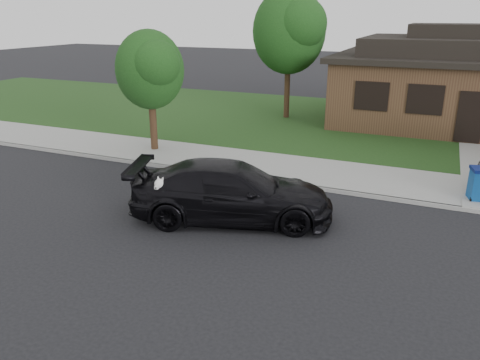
% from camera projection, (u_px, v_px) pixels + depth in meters
% --- Properties ---
extents(ground, '(120.00, 120.00, 0.00)m').
position_uv_depth(ground, '(297.00, 239.00, 11.52)').
color(ground, black).
rests_on(ground, ground).
extents(sidewalk, '(60.00, 3.00, 0.12)m').
position_uv_depth(sidewalk, '(340.00, 176.00, 15.83)').
color(sidewalk, gray).
rests_on(sidewalk, ground).
extents(curb, '(60.00, 0.12, 0.12)m').
position_uv_depth(curb, '(330.00, 190.00, 14.53)').
color(curb, gray).
rests_on(curb, ground).
extents(lawn, '(60.00, 13.00, 0.13)m').
position_uv_depth(lawn, '(374.00, 126.00, 22.75)').
color(lawn, '#193814').
rests_on(lawn, ground).
extents(sedan, '(5.75, 3.70, 1.55)m').
position_uv_depth(sedan, '(231.00, 192.00, 12.41)').
color(sedan, black).
rests_on(sedan, ground).
extents(recycling_bin, '(0.70, 0.70, 0.96)m').
position_uv_depth(recycling_bin, '(480.00, 184.00, 13.47)').
color(recycling_bin, navy).
rests_on(recycling_bin, sidewalk).
extents(house, '(12.60, 8.60, 4.65)m').
position_uv_depth(house, '(470.00, 82.00, 22.29)').
color(house, '#422B1C').
rests_on(house, ground).
extents(tree_0, '(3.78, 3.60, 6.34)m').
position_uv_depth(tree_0, '(291.00, 30.00, 22.76)').
color(tree_0, '#332114').
rests_on(tree_0, ground).
extents(tree_2, '(2.73, 2.60, 4.59)m').
position_uv_depth(tree_2, '(151.00, 69.00, 17.59)').
color(tree_2, '#332114').
rests_on(tree_2, ground).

